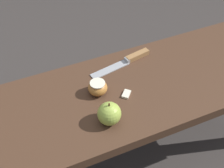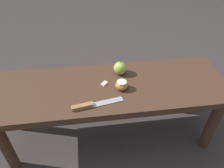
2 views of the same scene
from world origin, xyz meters
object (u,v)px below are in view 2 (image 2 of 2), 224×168
(apple_cut, at_px, (122,85))
(knife, at_px, (90,105))
(wooden_bench, at_px, (110,95))
(apple_whole, at_px, (120,68))

(apple_cut, bearing_deg, knife, -148.27)
(wooden_bench, xyz_separation_m, knife, (-0.12, -0.14, 0.08))
(wooden_bench, bearing_deg, apple_cut, -27.06)
(knife, height_order, apple_cut, apple_cut)
(knife, height_order, apple_whole, apple_whole)
(wooden_bench, height_order, apple_whole, apple_whole)
(wooden_bench, xyz_separation_m, apple_cut, (0.06, -0.03, 0.09))
(apple_cut, bearing_deg, apple_whole, 84.16)
(apple_cut, bearing_deg, wooden_bench, 152.94)
(knife, relative_size, apple_cut, 3.83)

